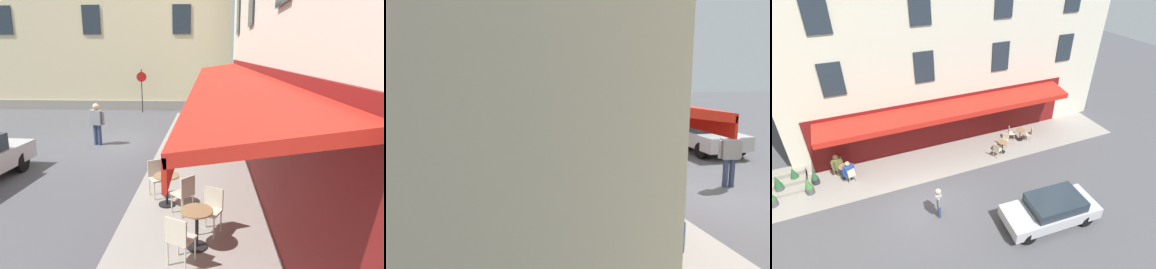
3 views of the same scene
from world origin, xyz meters
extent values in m
plane|color=#4C4C51|center=(0.00, 0.00, 0.00)|extent=(70.00, 70.00, 0.00)
cube|color=gray|center=(-3.25, -3.40, 0.00)|extent=(20.50, 3.20, 0.01)
cube|color=maroon|center=(-3.00, -4.97, 1.60)|extent=(16.00, 0.06, 3.20)
cube|color=red|center=(-3.00, -4.15, 2.85)|extent=(15.00, 1.70, 0.36)
cube|color=red|center=(-3.00, -3.32, 2.62)|extent=(15.00, 0.04, 0.28)
cube|color=#232D38|center=(3.00, -4.96, 5.20)|extent=(1.10, 0.06, 1.70)
cube|color=gray|center=(7.94, 3.50, 0.30)|extent=(0.12, 17.00, 0.60)
cube|color=#232D38|center=(7.96, -2.00, 5.50)|extent=(0.06, 1.10, 1.70)
cube|color=#232D38|center=(7.96, 3.50, 5.50)|extent=(0.06, 1.10, 1.70)
cube|color=#232D38|center=(7.96, 9.00, 5.50)|extent=(0.06, 1.10, 1.70)
cube|color=gray|center=(6.60, -4.20, 0.07)|extent=(2.40, 1.40, 0.15)
cube|color=gray|center=(6.60, -4.55, 0.22)|extent=(2.40, 1.05, 0.30)
cube|color=gray|center=(6.60, -4.90, 0.38)|extent=(2.40, 0.70, 0.45)
cylinder|color=black|center=(-7.29, -3.45, 0.01)|extent=(0.40, 0.40, 0.03)
cylinder|color=black|center=(-7.29, -3.45, 0.36)|extent=(0.06, 0.06, 0.72)
cylinder|color=#99754C|center=(-7.29, -3.45, 0.73)|extent=(0.60, 0.60, 0.03)
cylinder|color=beige|center=(-7.71, -3.44, 0.23)|extent=(0.03, 0.03, 0.45)
cylinder|color=beige|center=(-7.56, -3.14, 0.23)|extent=(0.03, 0.03, 0.45)
cylinder|color=beige|center=(-8.02, -3.29, 0.23)|extent=(0.03, 0.03, 0.45)
cylinder|color=beige|center=(-7.87, -2.99, 0.23)|extent=(0.03, 0.03, 0.45)
cube|color=beige|center=(-7.79, -3.21, 0.47)|extent=(0.53, 0.53, 0.04)
cube|color=beige|center=(-7.95, -3.14, 0.70)|extent=(0.21, 0.38, 0.42)
cylinder|color=beige|center=(-6.88, -3.47, 0.23)|extent=(0.03, 0.03, 0.45)
cylinder|color=beige|center=(-7.02, -3.77, 0.23)|extent=(0.03, 0.03, 0.45)
cylinder|color=beige|center=(-6.57, -3.61, 0.23)|extent=(0.03, 0.03, 0.45)
cylinder|color=beige|center=(-6.72, -3.92, 0.23)|extent=(0.03, 0.03, 0.45)
cube|color=beige|center=(-6.80, -3.69, 0.47)|extent=(0.53, 0.53, 0.04)
cube|color=beige|center=(-6.63, -3.77, 0.70)|extent=(0.21, 0.38, 0.42)
cylinder|color=black|center=(-5.57, -2.69, 0.01)|extent=(0.40, 0.40, 0.03)
cylinder|color=black|center=(-5.57, -2.69, 0.36)|extent=(0.06, 0.06, 0.72)
cylinder|color=#99754C|center=(-5.57, -2.69, 0.73)|extent=(0.60, 0.60, 0.03)
cylinder|color=beige|center=(-5.32, -2.35, 0.23)|extent=(0.03, 0.03, 0.45)
cylinder|color=beige|center=(-5.15, -2.65, 0.23)|extent=(0.03, 0.03, 0.45)
cylinder|color=beige|center=(-5.03, -2.18, 0.23)|extent=(0.03, 0.03, 0.45)
cylinder|color=beige|center=(-4.86, -2.48, 0.23)|extent=(0.03, 0.03, 0.45)
cube|color=beige|center=(-5.09, -2.42, 0.47)|extent=(0.55, 0.55, 0.04)
cube|color=beige|center=(-4.94, -2.33, 0.70)|extent=(0.23, 0.37, 0.42)
cylinder|color=beige|center=(-5.71, -3.08, 0.23)|extent=(0.03, 0.03, 0.45)
cylinder|color=beige|center=(-5.96, -2.85, 0.23)|extent=(0.03, 0.03, 0.45)
cylinder|color=beige|center=(-5.95, -3.33, 0.23)|extent=(0.03, 0.03, 0.45)
cylinder|color=beige|center=(-6.19, -3.09, 0.23)|extent=(0.03, 0.03, 0.45)
cube|color=beige|center=(-5.95, -3.09, 0.47)|extent=(0.57, 0.57, 0.04)
cube|color=beige|center=(-6.08, -3.22, 0.70)|extent=(0.32, 0.31, 0.42)
cylinder|color=black|center=(3.42, -3.89, 0.01)|extent=(0.40, 0.40, 0.03)
cylinder|color=black|center=(3.42, -3.89, 0.36)|extent=(0.06, 0.06, 0.72)
cylinder|color=#99754C|center=(3.42, -3.89, 0.73)|extent=(0.60, 0.60, 0.03)
cylinder|color=beige|center=(3.11, -3.62, 0.23)|extent=(0.03, 0.03, 0.45)
cylinder|color=beige|center=(3.41, -3.48, 0.23)|extent=(0.03, 0.03, 0.45)
cylinder|color=beige|center=(2.96, -3.31, 0.23)|extent=(0.03, 0.03, 0.45)
cylinder|color=beige|center=(3.27, -3.17, 0.23)|extent=(0.03, 0.03, 0.45)
cube|color=beige|center=(3.19, -3.40, 0.47)|extent=(0.53, 0.53, 0.04)
cube|color=beige|center=(3.11, -3.23, 0.70)|extent=(0.38, 0.21, 0.42)
cylinder|color=beige|center=(3.80, -4.07, 0.23)|extent=(0.03, 0.03, 0.45)
cylinder|color=beige|center=(3.54, -4.29, 0.23)|extent=(0.03, 0.03, 0.45)
cylinder|color=beige|center=(4.02, -4.33, 0.23)|extent=(0.03, 0.03, 0.45)
cylinder|color=beige|center=(3.76, -4.55, 0.23)|extent=(0.03, 0.03, 0.45)
cube|color=beige|center=(3.78, -4.31, 0.47)|extent=(0.56, 0.56, 0.04)
cube|color=beige|center=(3.90, -4.45, 0.70)|extent=(0.33, 0.29, 0.42)
cylinder|color=navy|center=(3.59, -3.94, 0.23)|extent=(0.16, 0.16, 0.47)
cylinder|color=navy|center=(3.70, -4.07, 0.49)|extent=(0.35, 0.37, 0.16)
cylinder|color=navy|center=(3.44, -4.06, 0.23)|extent=(0.16, 0.16, 0.47)
cylinder|color=navy|center=(3.56, -4.20, 0.49)|extent=(0.35, 0.37, 0.16)
cube|color=olive|center=(3.74, -4.27, 0.78)|extent=(0.55, 0.53, 0.59)
sphere|color=tan|center=(3.74, -4.27, 1.21)|extent=(0.26, 0.26, 0.26)
cylinder|color=olive|center=(3.96, -4.07, 0.77)|extent=(0.10, 0.10, 0.52)
cylinder|color=olive|center=(3.52, -4.46, 0.77)|extent=(0.10, 0.10, 0.52)
cylinder|color=navy|center=(3.27, -3.79, 0.23)|extent=(0.15, 0.15, 0.47)
cylinder|color=navy|center=(3.20, -3.64, 0.49)|extent=(0.28, 0.37, 0.16)
cylinder|color=navy|center=(3.44, -3.71, 0.23)|extent=(0.15, 0.15, 0.47)
cylinder|color=navy|center=(3.37, -3.56, 0.49)|extent=(0.28, 0.37, 0.16)
cube|color=#28479E|center=(3.21, -3.45, 0.77)|extent=(0.53, 0.44, 0.56)
sphere|color=tan|center=(3.21, -3.45, 1.18)|extent=(0.25, 0.25, 0.25)
cylinder|color=#28479E|center=(2.96, -3.57, 0.76)|extent=(0.10, 0.10, 0.50)
cylinder|color=#28479E|center=(3.47, -3.33, 0.76)|extent=(0.10, 0.10, 0.50)
cylinder|color=navy|center=(-0.41, 0.59, 0.41)|extent=(0.15, 0.15, 0.81)
cylinder|color=navy|center=(-0.37, 0.77, 0.41)|extent=(0.15, 0.15, 0.81)
cube|color=gray|center=(-0.39, 0.68, 1.10)|extent=(0.38, 0.53, 0.58)
sphere|color=tan|center=(-0.39, 0.68, 1.51)|extent=(0.25, 0.25, 0.25)
cylinder|color=gray|center=(-0.46, 0.40, 1.08)|extent=(0.10, 0.10, 0.51)
cylinder|color=gray|center=(-0.32, 0.95, 1.08)|extent=(0.10, 0.10, 0.51)
cylinder|color=black|center=(7.11, 0.38, 1.30)|extent=(0.05, 0.05, 2.60)
cylinder|color=#192899|center=(7.07, 0.37, 2.15)|extent=(0.13, 0.55, 0.56)
cylinder|color=red|center=(7.05, 0.36, 2.15)|extent=(0.13, 0.58, 0.59)
cylinder|color=#4C4C51|center=(5.92, -4.45, 0.20)|extent=(0.42, 0.42, 0.39)
cone|color=#23562D|center=(5.92, -4.45, 0.68)|extent=(0.40, 0.40, 0.58)
cylinder|color=#4C4C51|center=(6.65, -4.03, 0.17)|extent=(0.45, 0.45, 0.34)
cone|color=#23562D|center=(6.65, -4.03, 0.68)|extent=(0.43, 0.43, 0.66)
cylinder|color=#4C4C51|center=(5.21, -3.28, 0.19)|extent=(0.41, 0.41, 0.38)
cone|color=#3D7A38|center=(5.21, -3.28, 0.67)|extent=(0.38, 0.38, 0.58)
cylinder|color=#4C4C51|center=(6.88, -3.06, 0.19)|extent=(0.46, 0.46, 0.38)
cone|color=#2D6B33|center=(6.88, -3.06, 0.63)|extent=(0.44, 0.44, 0.51)
cylinder|color=#2D2D33|center=(4.95, -3.98, 0.17)|extent=(0.37, 0.37, 0.35)
cone|color=#23562D|center=(4.95, -3.98, 0.59)|extent=(0.35, 0.35, 0.48)
cylinder|color=black|center=(-3.50, 2.00, 0.30)|extent=(0.60, 0.20, 0.60)
camera|label=1|loc=(-12.73, -3.63, 3.49)|focal=30.83mm
camera|label=2|loc=(8.30, -6.56, 3.36)|focal=36.16mm
camera|label=3|loc=(2.31, 10.10, 10.68)|focal=27.76mm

